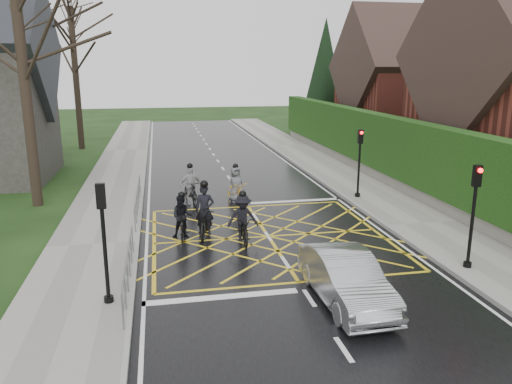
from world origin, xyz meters
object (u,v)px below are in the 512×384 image
object	(u,v)px
cyclist_front	(191,189)
cyclist_lead	(236,189)
car	(346,278)
cyclist_back	(183,221)
cyclist_mid	(243,223)
cyclist_rear	(205,218)

from	to	relation	value
cyclist_front	cyclist_lead	distance (m)	2.00
cyclist_front	cyclist_lead	world-z (taller)	cyclist_front
cyclist_front	car	bearing A→B (deg)	-86.74
cyclist_back	cyclist_mid	size ratio (longest dim) A/B	0.92
cyclist_lead	car	size ratio (longest dim) A/B	0.48
cyclist_rear	cyclist_mid	world-z (taller)	cyclist_rear
cyclist_lead	cyclist_rear	bearing A→B (deg)	-127.00
cyclist_back	cyclist_front	xyz separation A→B (m)	(0.59, 4.50, 0.04)
cyclist_back	cyclist_front	distance (m)	4.54
cyclist_front	cyclist_mid	bearing A→B (deg)	-89.00
cyclist_mid	cyclist_back	bearing A→B (deg)	160.27
cyclist_rear	car	size ratio (longest dim) A/B	0.55
cyclist_back	cyclist_mid	bearing A→B (deg)	-14.49
cyclist_front	cyclist_lead	size ratio (longest dim) A/B	1.00
cyclist_front	car	xyz separation A→B (m)	(3.25, -10.31, -0.02)
cyclist_front	car	size ratio (longest dim) A/B	0.48
cyclist_lead	car	world-z (taller)	cyclist_lead
cyclist_front	cyclist_back	bearing A→B (deg)	-111.68
cyclist_back	cyclist_front	world-z (taller)	cyclist_front
cyclist_mid	cyclist_front	size ratio (longest dim) A/B	0.99
cyclist_back	cyclist_lead	distance (m)	5.13
cyclist_mid	cyclist_lead	bearing A→B (deg)	84.91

